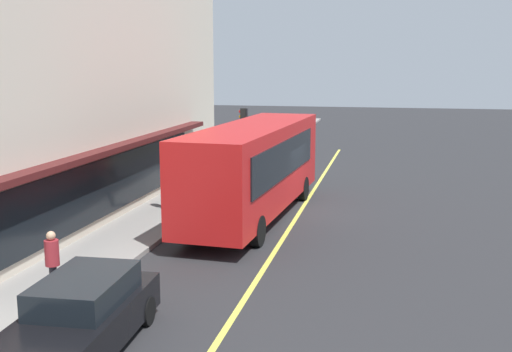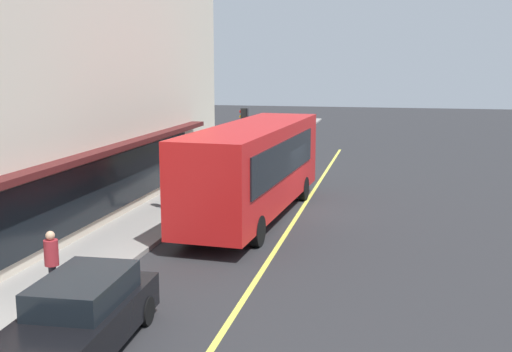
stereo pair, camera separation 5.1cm
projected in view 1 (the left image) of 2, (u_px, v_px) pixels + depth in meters
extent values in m
plane|color=#28282B|center=(301.00, 211.00, 24.43)|extent=(120.00, 120.00, 0.00)
cube|color=gray|center=(179.00, 203.00, 25.48)|extent=(80.00, 2.53, 0.15)
cube|color=#D8D14C|center=(301.00, 210.00, 24.43)|extent=(36.00, 0.16, 0.01)
cube|color=#4C1919|center=(115.00, 148.00, 21.69)|extent=(18.57, 0.70, 0.20)
cube|color=black|center=(111.00, 184.00, 21.97)|extent=(15.92, 0.08, 2.00)
cube|color=red|center=(254.00, 165.00, 22.94)|extent=(11.14, 3.21, 3.00)
cube|color=black|center=(288.00, 139.00, 28.03)|extent=(0.26, 2.10, 1.80)
cube|color=black|center=(219.00, 155.00, 22.94)|extent=(8.79, 0.63, 1.32)
cube|color=black|center=(286.00, 158.00, 22.25)|extent=(8.79, 0.63, 1.32)
cube|color=#0CF259|center=(289.00, 119.00, 27.94)|extent=(0.20, 1.90, 0.36)
cube|color=#2D2D33|center=(288.00, 173.00, 28.41)|extent=(0.32, 2.41, 0.40)
cylinder|color=black|center=(252.00, 186.00, 26.85)|extent=(1.02, 0.36, 1.00)
cylinder|color=black|center=(303.00, 189.00, 26.23)|extent=(1.02, 0.36, 1.00)
cylinder|color=black|center=(191.00, 226.00, 20.19)|extent=(1.02, 0.36, 1.00)
cylinder|color=black|center=(258.00, 231.00, 19.57)|extent=(1.02, 0.36, 1.00)
cylinder|color=#2D2D33|center=(247.00, 138.00, 33.49)|extent=(0.12, 0.12, 3.20)
cube|color=black|center=(244.00, 117.00, 33.33)|extent=(0.30, 0.30, 0.90)
sphere|color=red|center=(240.00, 112.00, 33.32)|extent=(0.18, 0.18, 0.18)
sphere|color=orange|center=(240.00, 117.00, 33.36)|extent=(0.18, 0.18, 0.18)
sphere|color=green|center=(240.00, 122.00, 33.41)|extent=(0.18, 0.18, 0.18)
cube|color=black|center=(83.00, 323.00, 12.42)|extent=(4.38, 2.00, 0.75)
cube|color=black|center=(85.00, 289.00, 12.45)|extent=(2.48, 1.63, 0.55)
cylinder|color=black|center=(146.00, 311.00, 13.71)|extent=(0.65, 0.25, 0.64)
cylinder|color=black|center=(77.00, 306.00, 13.98)|extent=(0.65, 0.25, 0.64)
cylinder|color=black|center=(213.00, 168.00, 31.20)|extent=(0.18, 0.18, 0.77)
cylinder|color=maroon|center=(213.00, 154.00, 31.07)|extent=(0.34, 0.34, 0.61)
sphere|color=tan|center=(213.00, 146.00, 31.00)|extent=(0.22, 0.22, 0.22)
cylinder|color=black|center=(54.00, 281.00, 14.94)|extent=(0.18, 0.18, 0.79)
cylinder|color=maroon|center=(52.00, 253.00, 14.81)|extent=(0.34, 0.34, 0.63)
sphere|color=tan|center=(51.00, 236.00, 14.73)|extent=(0.22, 0.22, 0.22)
cylinder|color=black|center=(165.00, 198.00, 24.02)|extent=(0.18, 0.18, 0.86)
cylinder|color=#594C47|center=(165.00, 178.00, 23.89)|extent=(0.34, 0.34, 0.68)
sphere|color=tan|center=(164.00, 167.00, 23.80)|extent=(0.24, 0.24, 0.24)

